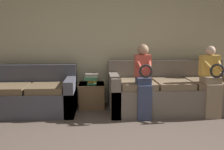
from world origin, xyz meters
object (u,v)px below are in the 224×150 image
object	(u,v)px
child_left_seated	(144,77)
side_shelf	(92,95)
child_right_seated	(211,78)
couch_side	(31,96)
book_stack	(92,78)
couch_main	(170,92)

from	to	relation	value
child_left_seated	side_shelf	xyz separation A→B (m)	(-0.85, 0.68, -0.45)
child_right_seated	couch_side	bearing A→B (deg)	171.80
couch_side	side_shelf	xyz separation A→B (m)	(1.07, 0.24, -0.07)
side_shelf	book_stack	xyz separation A→B (m)	(0.00, -0.01, 0.32)
couch_main	child_left_seated	size ratio (longest dim) A/B	1.81
couch_main	child_left_seated	bearing A→B (deg)	-143.95
side_shelf	book_stack	size ratio (longest dim) A/B	1.61
couch_side	child_right_seated	bearing A→B (deg)	-8.20
couch_side	couch_main	bearing A→B (deg)	-0.52
couch_main	couch_side	bearing A→B (deg)	179.48
couch_main	couch_side	xyz separation A→B (m)	(-2.49, 0.02, -0.02)
side_shelf	book_stack	bearing A→B (deg)	-73.82
couch_main	side_shelf	world-z (taller)	couch_main
couch_side	side_shelf	world-z (taller)	couch_side
couch_main	child_right_seated	size ratio (longest dim) A/B	1.86
couch_main	side_shelf	bearing A→B (deg)	169.41
couch_side	child_left_seated	distance (m)	2.01
couch_main	child_left_seated	xyz separation A→B (m)	(-0.57, -0.41, 0.36)
couch_main	book_stack	size ratio (longest dim) A/B	6.99
couch_main	child_left_seated	distance (m)	0.79
couch_side	child_right_seated	distance (m)	3.11
couch_main	side_shelf	xyz separation A→B (m)	(-1.42, 0.27, -0.09)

